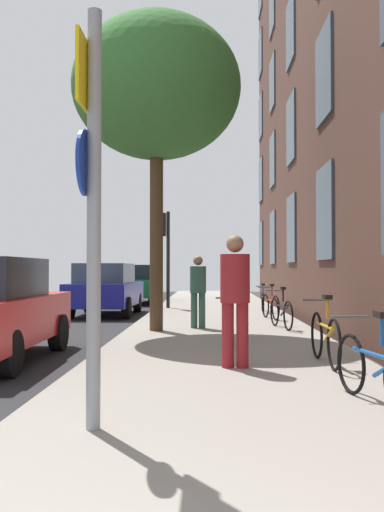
# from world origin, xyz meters

# --- Properties ---
(ground_plane) EXTENTS (41.80, 41.80, 0.00)m
(ground_plane) POSITION_xyz_m (-2.40, 15.00, 0.00)
(ground_plane) COLOR #332D28
(road_asphalt) EXTENTS (7.00, 38.00, 0.01)m
(road_asphalt) POSITION_xyz_m (-4.50, 15.00, 0.01)
(road_asphalt) COLOR #232326
(road_asphalt) RESTS_ON ground
(sidewalk) EXTENTS (4.20, 38.00, 0.12)m
(sidewalk) POSITION_xyz_m (1.10, 15.00, 0.06)
(sidewalk) COLOR gray
(sidewalk) RESTS_ON ground
(building_facade) EXTENTS (0.56, 27.00, 16.58)m
(building_facade) POSITION_xyz_m (3.69, 14.50, 8.31)
(building_facade) COLOR #513328
(building_facade) RESTS_ON ground
(sign_post) EXTENTS (0.15, 0.60, 3.54)m
(sign_post) POSITION_xyz_m (-0.16, 4.12, 2.13)
(sign_post) COLOR gray
(sign_post) RESTS_ON sidewalk
(traffic_light) EXTENTS (0.43, 0.24, 3.33)m
(traffic_light) POSITION_xyz_m (-0.66, 18.82, 2.41)
(traffic_light) COLOR black
(traffic_light) RESTS_ON sidewalk
(tree_near) EXTENTS (3.70, 3.70, 6.90)m
(tree_near) POSITION_xyz_m (-0.31, 11.67, 5.42)
(tree_near) COLOR #4C3823
(tree_near) RESTS_ON sidewalk
(bicycle_0) EXTENTS (0.49, 1.66, 0.93)m
(bicycle_0) POSITION_xyz_m (2.45, 4.99, 0.48)
(bicycle_0) COLOR black
(bicycle_0) RESTS_ON sidewalk
(bicycle_1) EXTENTS (0.42, 1.74, 0.98)m
(bicycle_1) POSITION_xyz_m (2.46, 7.39, 0.51)
(bicycle_1) COLOR black
(bicycle_1) RESTS_ON sidewalk
(bicycle_2) EXTENTS (0.42, 1.62, 0.89)m
(bicycle_2) POSITION_xyz_m (1.20, 9.79, 0.46)
(bicycle_2) COLOR black
(bicycle_2) RESTS_ON sidewalk
(bicycle_3) EXTENTS (0.45, 1.71, 0.94)m
(bicycle_3) POSITION_xyz_m (2.47, 12.19, 0.49)
(bicycle_3) COLOR black
(bicycle_3) RESTS_ON sidewalk
(bicycle_4) EXTENTS (0.45, 1.62, 0.94)m
(bicycle_4) POSITION_xyz_m (2.50, 14.59, 0.49)
(bicycle_4) COLOR black
(bicycle_4) RESTS_ON sidewalk
(bicycle_5) EXTENTS (0.42, 1.67, 0.90)m
(bicycle_5) POSITION_xyz_m (2.53, 16.99, 0.47)
(bicycle_5) COLOR black
(bicycle_5) RESTS_ON sidewalk
(pedestrian_0) EXTENTS (0.55, 0.55, 1.80)m
(pedestrian_0) POSITION_xyz_m (1.19, 7.09, 1.15)
(pedestrian_0) COLOR maroon
(pedestrian_0) RESTS_ON sidewalk
(pedestrian_1) EXTENTS (0.52, 0.52, 1.64)m
(pedestrian_1) POSITION_xyz_m (0.59, 12.21, 1.06)
(pedestrian_1) COLOR #33594C
(pedestrian_1) RESTS_ON sidewalk
(car_1) EXTENTS (1.90, 4.02, 1.62)m
(car_1) POSITION_xyz_m (-2.38, 16.98, 0.84)
(car_1) COLOR navy
(car_1) RESTS_ON road_asphalt
(car_2) EXTENTS (1.96, 4.23, 1.62)m
(car_2) POSITION_xyz_m (-2.26, 23.09, 0.84)
(car_2) COLOR #19662D
(car_2) RESTS_ON road_asphalt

